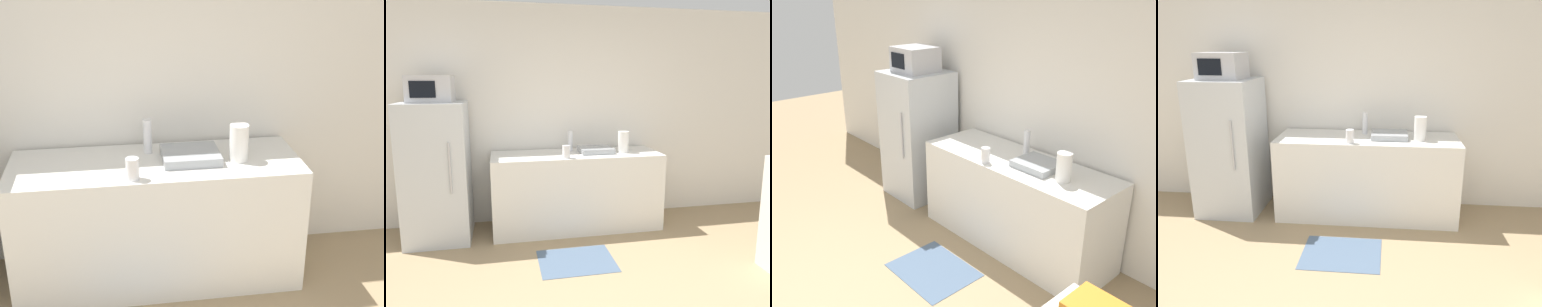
% 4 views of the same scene
% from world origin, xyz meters
% --- Properties ---
extents(wall_back, '(8.00, 0.06, 2.60)m').
position_xyz_m(wall_back, '(0.00, 2.69, 1.30)').
color(wall_back, white).
rests_on(wall_back, ground_plane).
extents(refrigerator, '(0.67, 0.70, 1.50)m').
position_xyz_m(refrigerator, '(-1.27, 2.27, 0.75)').
color(refrigerator, silver).
rests_on(refrigerator, ground_plane).
extents(microwave, '(0.44, 0.41, 0.27)m').
position_xyz_m(microwave, '(-1.27, 2.27, 1.64)').
color(microwave, '#BCBCC1').
rests_on(microwave, refrigerator).
extents(counter, '(1.94, 0.68, 0.89)m').
position_xyz_m(counter, '(0.27, 2.30, 0.45)').
color(counter, silver).
rests_on(counter, ground_plane).
extents(sink_basin, '(0.38, 0.34, 0.06)m').
position_xyz_m(sink_basin, '(0.51, 2.30, 0.92)').
color(sink_basin, '#9EA3A8').
rests_on(sink_basin, counter).
extents(bottle_tall, '(0.06, 0.06, 0.24)m').
position_xyz_m(bottle_tall, '(0.23, 2.46, 1.01)').
color(bottle_tall, silver).
rests_on(bottle_tall, counter).
extents(bottle_short, '(0.08, 0.08, 0.14)m').
position_xyz_m(bottle_short, '(0.11, 2.04, 0.96)').
color(bottle_short, silver).
rests_on(bottle_short, counter).
extents(paper_towel_roll, '(0.13, 0.13, 0.25)m').
position_xyz_m(paper_towel_roll, '(0.82, 2.24, 1.02)').
color(paper_towel_roll, white).
rests_on(paper_towel_roll, counter).
extents(kitchen_rug, '(0.73, 0.59, 0.01)m').
position_xyz_m(kitchen_rug, '(0.10, 1.42, 0.00)').
color(kitchen_rug, slate).
rests_on(kitchen_rug, ground_plane).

